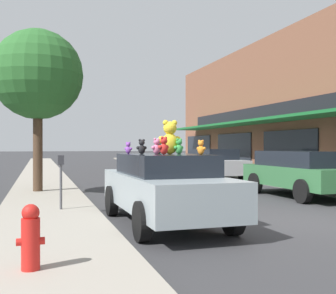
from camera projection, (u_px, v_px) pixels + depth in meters
The scene contains 17 objects.
ground_plane at pixel (284, 220), 9.33m from camera, with size 260.00×260.00×0.00m, color #333335.
sidewalk_near at pixel (50, 230), 7.86m from camera, with size 2.27×90.00×0.15m.
plush_art_car at pixel (165, 186), 8.80m from camera, with size 1.97×4.64×1.47m.
teddy_bear_giant at pixel (170, 138), 8.85m from camera, with size 0.53×0.34×0.72m.
teddy_bear_brown at pixel (157, 147), 9.75m from camera, with size 0.22×0.14×0.30m.
teddy_bear_pink at pixel (157, 146), 8.65m from camera, with size 0.25×0.20×0.34m.
teddy_bear_orange at pixel (201, 148), 8.30m from camera, with size 0.18×0.22×0.29m.
teddy_bear_purple at pixel (128, 148), 9.56m from camera, with size 0.18×0.18×0.27m.
teddy_bear_black at pixel (142, 147), 8.85m from camera, with size 0.24×0.15×0.32m.
teddy_bear_green at pixel (179, 147), 8.77m from camera, with size 0.25×0.19×0.33m.
teddy_bear_teal at pixel (159, 146), 9.87m from camera, with size 0.28×0.21×0.37m.
teddy_bear_red at pixel (164, 146), 8.38m from camera, with size 0.27×0.21×0.36m.
parked_car_far_center at pixel (300, 171), 13.55m from camera, with size 1.94×4.45×1.48m.
parked_car_far_right at pixel (214, 163), 20.21m from camera, with size 1.87×4.47×1.50m.
street_tree at pixel (38, 75), 13.90m from camera, with size 2.97×2.97×5.34m.
fire_hydrant at pixel (31, 237), 5.05m from camera, with size 0.33×0.22×0.79m.
parking_meter at pixel (61, 175), 9.89m from camera, with size 0.14×0.10×1.27m.
Camera 1 is at (-5.21, -8.16, 1.64)m, focal length 45.00 mm.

